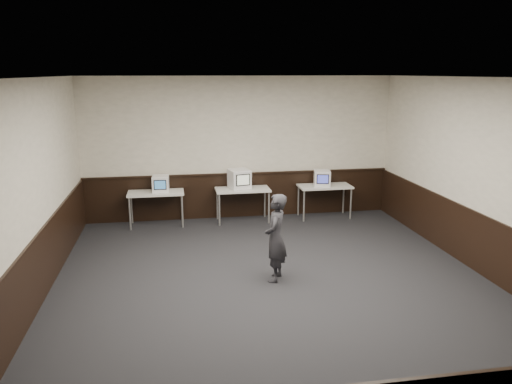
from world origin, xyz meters
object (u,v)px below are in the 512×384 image
(person, at_px, (276,238))
(desk_right, at_px, (325,189))
(desk_left, at_px, (156,195))
(emac_left, at_px, (161,184))
(emac_center, at_px, (239,179))
(desk_center, at_px, (243,192))
(emac_right, at_px, (322,178))

(person, bearing_deg, desk_right, 173.18)
(desk_left, distance_m, emac_left, 0.27)
(desk_right, bearing_deg, emac_center, 178.72)
(desk_left, height_order, desk_center, same)
(desk_left, relative_size, emac_right, 2.68)
(emac_center, distance_m, person, 3.38)
(desk_center, relative_size, emac_center, 2.24)
(desk_left, relative_size, desk_right, 1.00)
(desk_right, bearing_deg, desk_center, 180.00)
(desk_right, relative_size, person, 0.84)
(person, bearing_deg, emac_right, 174.02)
(desk_left, height_order, person, person)
(emac_center, bearing_deg, desk_left, 168.01)
(emac_left, height_order, emac_center, emac_center)
(desk_center, relative_size, desk_right, 1.00)
(desk_center, distance_m, emac_left, 1.80)
(emac_left, bearing_deg, desk_left, -172.52)
(desk_center, distance_m, emac_center, 0.30)
(emac_right, bearing_deg, emac_center, -169.94)
(desk_right, height_order, emac_left, emac_left)
(desk_left, xyz_separation_m, emac_left, (0.11, 0.01, 0.25))
(desk_left, relative_size, emac_left, 3.03)
(desk_center, bearing_deg, emac_right, -0.96)
(emac_left, bearing_deg, person, -58.10)
(emac_center, xyz_separation_m, emac_right, (1.89, -0.07, -0.03))
(desk_right, relative_size, emac_right, 2.68)
(desk_right, height_order, emac_center, emac_center)
(desk_right, bearing_deg, person, -119.01)
(emac_left, relative_size, person, 0.28)
(emac_left, distance_m, person, 3.81)
(desk_left, bearing_deg, person, -59.52)
(desk_center, relative_size, emac_right, 2.68)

